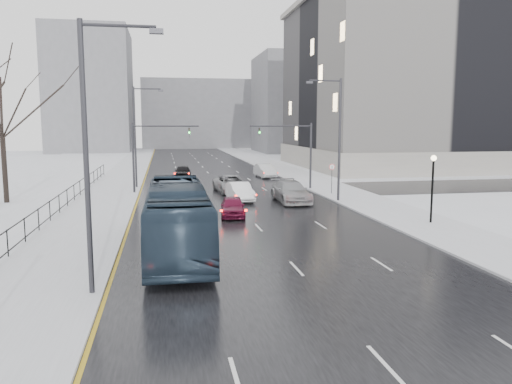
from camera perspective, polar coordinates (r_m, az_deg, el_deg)
road at (r=59.30m, az=-4.95°, el=1.58°), size 16.00×150.00×0.04m
cross_road at (r=47.46m, az=-3.55°, el=0.05°), size 130.00×10.00×0.04m
sidewalk_left at (r=59.23m, az=-15.12°, el=1.39°), size 5.00×150.00×0.16m
sidewalk_right at (r=61.19m, az=4.88°, el=1.83°), size 5.00×150.00×0.16m
park_strip at (r=60.75m, az=-24.08°, el=1.12°), size 14.00×150.00×0.12m
tree_park_e at (r=44.95m, az=-26.58°, el=-1.22°), size 9.45×9.45×13.50m
iron_fence at (r=30.12m, az=-24.46°, el=-3.40°), size 0.06×70.00×1.30m
streetlight_r_mid at (r=41.09m, az=9.23°, el=6.61°), size 2.95×0.25×10.00m
streetlight_l_near at (r=18.88m, az=-18.22°, el=5.09°), size 2.95×0.25×10.00m
streetlight_l_far at (r=50.76m, az=-13.41°, el=6.70°), size 2.95×0.25×10.00m
lamppost_r_mid at (r=33.35m, az=19.54°, el=1.41°), size 0.36×0.36×4.28m
mast_signal_right at (r=48.51m, az=5.07°, el=5.05°), size 6.10×0.33×6.50m
mast_signal_left at (r=46.77m, az=-12.57°, el=4.80°), size 6.10×0.33×6.50m
no_uturn_sign at (r=45.38m, az=8.67°, el=2.52°), size 0.60×0.06×2.70m
civic_building at (r=81.69m, az=19.75°, el=10.70°), size 41.00×31.00×24.80m
bldg_far_right at (r=118.66m, az=6.10°, el=9.95°), size 24.00×20.00×22.00m
bldg_far_left at (r=125.00m, az=-18.31°, el=10.87°), size 18.00×22.00×28.00m
bldg_far_center at (r=139.05m, az=-6.57°, el=8.79°), size 30.00×18.00×18.00m
bus at (r=24.92m, az=-8.98°, el=-2.99°), size 2.99×12.39×3.45m
sedan_center_near at (r=34.45m, az=-2.67°, el=-1.67°), size 2.07×4.23×1.39m
sedan_right_near at (r=41.47m, az=-1.86°, el=0.04°), size 1.98×4.78×1.54m
sedan_right_cross at (r=46.64m, az=-2.83°, el=0.93°), size 3.23×5.99×1.60m
sedan_right_far at (r=40.83m, az=4.01°, el=0.04°), size 2.50×5.96×1.72m
sedan_center_far at (r=59.66m, az=-8.37°, el=2.31°), size 2.17×4.57×1.51m
sedan_right_distant at (r=59.82m, az=1.03°, el=2.45°), size 2.13×4.97×1.59m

